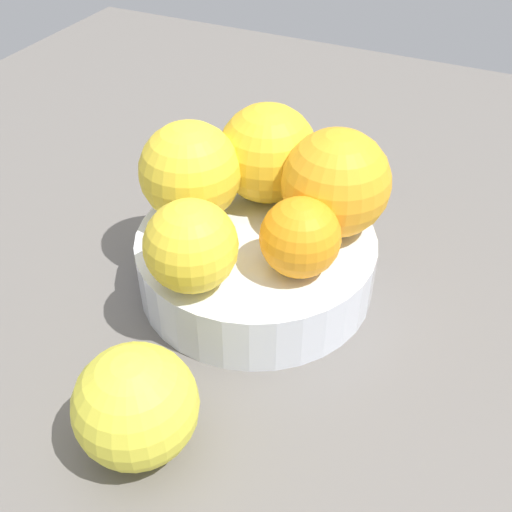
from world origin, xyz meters
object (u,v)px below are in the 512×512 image
Objects in this scene: orange_in_bowl_2 at (191,246)px; orange_in_bowl_4 at (336,183)px; fruit_bowl at (256,262)px; orange_in_bowl_0 at (300,237)px; orange_loose_0 at (141,408)px; orange_in_bowl_3 at (190,172)px; orange_in_bowl_1 at (268,153)px.

orange_in_bowl_4 reaches higher than orange_in_bowl_2.
fruit_bowl is 2.27× the size of orange_in_bowl_4.
orange_in_bowl_0 reaches higher than orange_loose_0.
orange_in_bowl_4 reaches higher than orange_in_bowl_3.
fruit_bowl is 2.36× the size of orange_in_bowl_3.
orange_in_bowl_0 is 0.89× the size of orange_in_bowl_2.
orange_in_bowl_0 is at bearing 75.53° from orange_in_bowl_3.
orange_in_bowl_0 is 6.19cm from orange_in_bowl_4.
orange_loose_0 is at bearing 11.86° from orange_in_bowl_2.
orange_in_bowl_2 is at bearing -32.86° from orange_in_bowl_4.
orange_in_bowl_4 reaches higher than orange_in_bowl_1.
orange_in_bowl_1 is 1.06× the size of orange_loose_0.
fruit_bowl is 9.17cm from orange_in_bowl_3.
orange_in_bowl_3 is at bearing -40.45° from orange_in_bowl_1.
orange_in_bowl_1 reaches higher than fruit_bowl.
fruit_bowl is 9.42cm from orange_in_bowl_4.
fruit_bowl is 17.51cm from orange_loose_0.
orange_in_bowl_2 is (6.85, -1.84, 6.02)cm from fruit_bowl.
orange_in_bowl_0 is 0.71× the size of orange_in_bowl_1.
orange_in_bowl_0 is at bearing -4.66° from orange_in_bowl_4.
orange_loose_0 is at bearing 1.25° from fruit_bowl.
orange_in_bowl_2 is (4.69, -6.43, 0.39)cm from orange_in_bowl_0.
orange_in_bowl_4 is (-3.26, 11.23, 0.16)cm from orange_in_bowl_3.
orange_in_bowl_2 is at bearing 30.02° from orange_in_bowl_3.
orange_in_bowl_3 reaches higher than fruit_bowl.
fruit_bowl is at bearing 84.40° from orange_in_bowl_3.
orange_in_bowl_1 is 1.24× the size of orange_in_bowl_2.
orange_in_bowl_0 is 10.25cm from orange_in_bowl_1.
fruit_bowl is at bearing -52.76° from orange_in_bowl_4.
orange_in_bowl_1 is 6.90cm from orange_in_bowl_3.
orange_in_bowl_0 is 0.73× the size of orange_in_bowl_3.
orange_in_bowl_1 reaches higher than orange_in_bowl_0.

